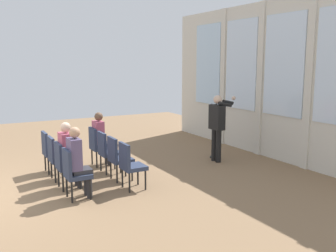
% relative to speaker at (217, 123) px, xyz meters
% --- Properties ---
extents(rear_partition, '(8.06, 0.14, 4.03)m').
position_rel_speaker_xyz_m(rear_partition, '(-0.02, 1.47, 1.09)').
color(rear_partition, beige).
rests_on(rear_partition, ground).
extents(speaker, '(0.50, 0.69, 1.68)m').
position_rel_speaker_xyz_m(speaker, '(0.00, 0.00, 0.00)').
color(speaker, black).
rests_on(speaker, ground).
extents(mic_stand, '(0.28, 0.28, 1.55)m').
position_rel_speaker_xyz_m(mic_stand, '(-0.32, 0.19, -0.64)').
color(mic_stand, black).
rests_on(mic_stand, ground).
extents(chair_r0_c0, '(0.46, 0.44, 0.94)m').
position_rel_speaker_xyz_m(chair_r0_c0, '(-1.05, -2.76, -0.44)').
color(chair_r0_c0, black).
rests_on(chair_r0_c0, ground).
extents(audience_r0_c0, '(0.36, 0.39, 1.30)m').
position_rel_speaker_xyz_m(audience_r0_c0, '(-1.05, -2.68, -0.25)').
color(audience_r0_c0, '#2D2D33').
rests_on(audience_r0_c0, ground).
extents(chair_r0_c1, '(0.46, 0.44, 0.94)m').
position_rel_speaker_xyz_m(chair_r0_c1, '(-0.40, -2.76, -0.44)').
color(chair_r0_c1, black).
rests_on(chair_r0_c1, ground).
extents(chair_r0_c2, '(0.46, 0.44, 0.94)m').
position_rel_speaker_xyz_m(chair_r0_c2, '(0.26, -2.76, -0.44)').
color(chair_r0_c2, black).
rests_on(chair_r0_c2, ground).
extents(chair_r0_c3, '(0.46, 0.44, 0.94)m').
position_rel_speaker_xyz_m(chair_r0_c3, '(0.91, -2.76, -0.44)').
color(chair_r0_c3, black).
rests_on(chair_r0_c3, ground).
extents(chair_r1_c0, '(0.46, 0.44, 0.94)m').
position_rel_speaker_xyz_m(chair_r1_c0, '(-1.05, -3.88, -0.44)').
color(chair_r1_c0, black).
rests_on(chair_r1_c0, ground).
extents(chair_r1_c1, '(0.46, 0.44, 0.94)m').
position_rel_speaker_xyz_m(chair_r1_c1, '(-0.40, -3.88, -0.44)').
color(chair_r1_c1, black).
rests_on(chair_r1_c1, ground).
extents(chair_r1_c2, '(0.46, 0.44, 0.94)m').
position_rel_speaker_xyz_m(chair_r1_c2, '(0.26, -3.88, -0.44)').
color(chair_r1_c2, black).
rests_on(chair_r1_c2, ground).
extents(audience_r1_c2, '(0.36, 0.39, 1.34)m').
position_rel_speaker_xyz_m(audience_r1_c2, '(0.26, -3.80, -0.24)').
color(audience_r1_c2, '#2D2D33').
rests_on(audience_r1_c2, ground).
extents(chair_r1_c3, '(0.46, 0.44, 0.94)m').
position_rel_speaker_xyz_m(chair_r1_c3, '(0.91, -3.88, -0.44)').
color(chair_r1_c3, black).
rests_on(chair_r1_c3, ground).
extents(audience_r1_c3, '(0.36, 0.39, 1.34)m').
position_rel_speaker_xyz_m(audience_r1_c3, '(0.91, -3.80, -0.23)').
color(audience_r1_c3, '#2D2D33').
rests_on(audience_r1_c3, ground).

